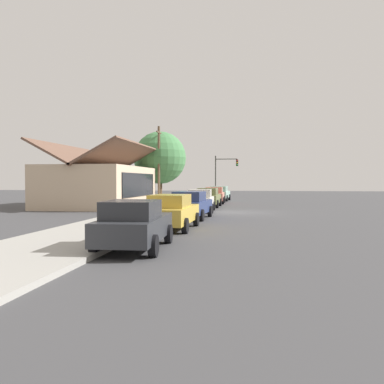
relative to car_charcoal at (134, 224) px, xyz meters
name	(u,v)px	position (x,y,z in m)	size (l,w,h in m)	color
ground_plane	(240,212)	(16.11, -2.85, -0.81)	(120.00, 120.00, 0.00)	#424244
sidewalk_curb	(161,210)	(16.11, 2.75, -0.73)	(60.00, 4.20, 0.16)	#A3A099
car_charcoal	(134,224)	(0.00, 0.00, 0.00)	(4.43, 2.10, 1.59)	#2D3035
car_mustard	(172,212)	(5.53, -0.13, 0.00)	(4.72, 2.04, 1.59)	gold
car_navy	(191,205)	(10.85, -0.20, 0.00)	(4.80, 2.17, 1.59)	navy
car_ivory	(200,200)	(16.21, -0.08, 0.00)	(4.55, 2.10, 1.59)	silver
car_olive	(208,197)	(21.56, -0.07, 0.00)	(4.62, 1.96, 1.59)	olive
car_coral	(215,195)	(27.06, -0.09, 0.00)	(4.95, 2.05, 1.59)	#EA8C75
car_seafoam	(219,193)	(32.45, -0.13, 0.00)	(4.83, 2.22, 1.59)	#9ED1BC
storefront_building	(100,185)	(20.94, 9.13, 1.03)	(12.26, 7.17, 5.34)	#CCB293
shade_tree	(160,158)	(29.25, 5.79, 3.74)	(5.41, 5.41, 7.27)	brown
traffic_light_main	(224,170)	(37.36, -0.31, 2.68)	(0.37, 2.79, 5.20)	#383833
utility_pole_wooden	(159,163)	(26.81, 5.35, 3.12)	(1.80, 0.24, 7.50)	brown
fire_hydrant_red	(133,220)	(4.40, 1.35, -0.32)	(0.22, 0.22, 0.71)	red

